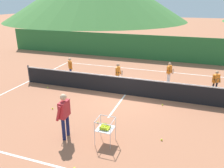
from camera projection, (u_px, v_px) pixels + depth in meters
name	position (u px, v px, depth m)	size (l,w,h in m)	color
ground_plane	(125.00, 95.00, 11.88)	(120.00, 120.00, 0.00)	#A86647
line_baseline_far	(144.00, 70.00, 16.14)	(12.33, 0.08, 0.01)	white
line_sideline_west	(28.00, 82.00, 13.78)	(0.08, 10.75, 0.01)	white
line_service_center	(125.00, 95.00, 11.88)	(0.08, 5.27, 0.01)	white
tennis_net	(125.00, 86.00, 11.71)	(12.10, 0.08, 1.05)	#333338
instructor	(64.00, 112.00, 7.86)	(0.47, 0.76, 1.69)	#191E4C
student_0	(70.00, 66.00, 14.16)	(0.43, 0.51, 1.31)	navy
student_1	(118.00, 72.00, 12.96)	(0.41, 0.62, 1.29)	navy
student_2	(169.00, 71.00, 13.31)	(0.41, 0.68, 1.26)	silver
student_3	(216.00, 80.00, 11.81)	(0.47, 0.66, 1.24)	black
ball_cart	(105.00, 127.00, 7.70)	(0.58, 0.58, 0.90)	#B7B7BC
tennis_ball_0	(53.00, 108.00, 10.30)	(0.07, 0.07, 0.07)	yellow
tennis_ball_1	(162.00, 140.00, 7.99)	(0.07, 0.07, 0.07)	yellow
tennis_ball_2	(48.00, 87.00, 12.77)	(0.07, 0.07, 0.07)	yellow
tennis_ball_3	(74.00, 168.00, 6.64)	(0.07, 0.07, 0.07)	yellow
tennis_ball_4	(162.00, 105.00, 10.66)	(0.07, 0.07, 0.07)	yellow
tennis_ball_5	(98.00, 122.00, 9.12)	(0.07, 0.07, 0.07)	yellow
windscreen_fence	(152.00, 48.00, 18.47)	(27.12, 0.08, 2.03)	#286B33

